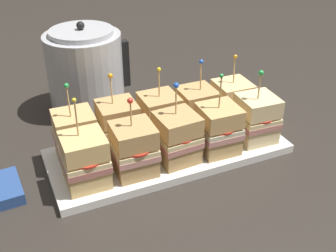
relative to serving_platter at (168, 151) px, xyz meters
name	(u,v)px	position (x,y,z in m)	size (l,w,h in m)	color
ground_plane	(168,154)	(0.00, 0.00, -0.01)	(6.00, 6.00, 0.00)	#2D2823
serving_platter	(168,151)	(0.00, 0.00, 0.00)	(0.52, 0.21, 0.02)	white
sandwich_front_far_left	(85,160)	(-0.19, -0.05, 0.06)	(0.09, 0.09, 0.18)	tan
sandwich_front_left	(134,149)	(-0.10, -0.05, 0.06)	(0.09, 0.09, 0.17)	tan
sandwich_front_center	(179,137)	(0.00, -0.05, 0.06)	(0.09, 0.09, 0.18)	tan
sandwich_front_right	(218,129)	(0.10, -0.05, 0.06)	(0.09, 0.09, 0.18)	tan
sandwich_front_far_right	(256,119)	(0.20, -0.05, 0.06)	(0.09, 0.09, 0.17)	beige
sandwich_back_far_left	(75,136)	(-0.19, 0.05, 0.06)	(0.09, 0.09, 0.18)	tan
sandwich_back_left	(118,125)	(-0.10, 0.05, 0.06)	(0.09, 0.09, 0.17)	tan
sandwich_back_center	(160,117)	(0.00, 0.05, 0.06)	(0.09, 0.09, 0.17)	tan
sandwich_back_right	(196,109)	(0.09, 0.05, 0.06)	(0.09, 0.09, 0.17)	tan
sandwich_back_far_right	(232,102)	(0.19, 0.05, 0.06)	(0.09, 0.09, 0.17)	#DBB77A
kettle_steel	(86,72)	(-0.10, 0.28, 0.10)	(0.21, 0.19, 0.24)	#B7BABF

